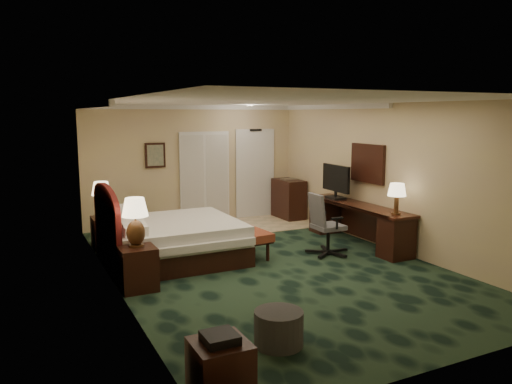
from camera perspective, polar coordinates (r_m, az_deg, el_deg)
name	(u,v)px	position (r m, az deg, el deg)	size (l,w,h in m)	color
floor	(270,265)	(8.41, 1.58, -8.40)	(5.00, 7.50, 0.00)	black
ceiling	(270,101)	(8.03, 1.66, 10.33)	(5.00, 7.50, 0.00)	white
wall_back	(194,165)	(11.53, -7.14, 3.12)	(5.00, 0.00, 2.70)	#C7AD93
wall_front	(453,235)	(5.16, 21.55, -4.63)	(5.00, 0.00, 2.70)	#C7AD93
wall_left	(113,197)	(7.29, -16.02, -0.52)	(0.00, 7.50, 2.70)	#C7AD93
wall_right	(390,177)	(9.53, 15.04, 1.67)	(0.00, 7.50, 2.70)	#C7AD93
crown_molding	(270,104)	(8.03, 1.66, 9.98)	(5.00, 7.50, 0.10)	white
tile_patch	(245,225)	(11.30, -1.26, -3.83)	(3.20, 1.70, 0.01)	#C8B78D
headboard	(107,227)	(8.40, -16.66, -3.85)	(0.12, 2.00, 1.40)	#52171D
entry_door	(255,174)	(12.13, -0.13, 2.05)	(1.02, 0.06, 2.18)	white
closet_doors	(205,177)	(11.61, -5.88, 1.70)	(1.20, 0.06, 2.10)	beige
wall_art	(155,155)	(11.21, -11.45, 4.13)	(0.45, 0.06, 0.55)	#55675C
wall_mirror	(368,163)	(9.94, 12.63, 3.21)	(0.05, 0.95, 0.75)	white
bed	(174,241)	(8.75, -9.35, -5.51)	(2.15, 1.99, 0.68)	silver
nightstand_near	(137,268)	(7.45, -13.41, -8.41)	(0.50, 0.57, 0.63)	black
nightstand_far	(105,232)	(9.86, -16.84, -4.42)	(0.47, 0.53, 0.58)	black
lamp_near	(135,222)	(7.30, -13.61, -3.38)	(0.37, 0.37, 0.70)	#33220E
lamp_far	(102,199)	(9.78, -17.22, -0.81)	(0.36, 0.36, 0.67)	#33220E
bed_bench	(243,240)	(9.05, -1.55, -5.56)	(0.49, 1.42, 0.48)	maroon
ottoman	(279,328)	(5.63, 2.61, -15.28)	(0.54, 0.54, 0.39)	#29292D
side_table	(220,370)	(4.68, -4.11, -19.66)	(0.49, 0.49, 0.53)	black
desk	(357,224)	(9.88, 11.49, -3.60)	(0.58, 2.70, 0.78)	black
tv	(336,182)	(10.28, 9.12, 1.13)	(0.08, 0.90, 0.70)	black
desk_lamp	(397,199)	(8.93, 15.77, -0.74)	(0.32, 0.32, 0.56)	#33220E
desk_chair	(328,224)	(9.00, 8.28, -3.63)	(0.65, 0.61, 1.12)	#4D4E59
minibar	(289,199)	(12.07, 3.75, -0.79)	(0.49, 0.89, 0.94)	black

